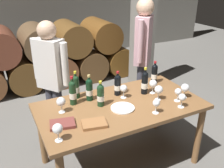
% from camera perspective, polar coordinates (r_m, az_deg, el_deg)
% --- Properties ---
extents(ground_plane, '(14.00, 14.00, 0.00)m').
position_cam_1_polar(ground_plane, '(3.00, 1.81, -17.53)').
color(ground_plane, '#66635E').
extents(cellar_back_wall, '(10.00, 0.24, 2.80)m').
position_cam_1_polar(cellar_back_wall, '(6.27, -17.63, 17.92)').
color(cellar_back_wall, slate).
rests_on(cellar_back_wall, ground_plane).
extents(barrel_stack, '(3.12, 0.90, 1.15)m').
position_cam_1_polar(barrel_stack, '(4.89, -12.88, 6.51)').
color(barrel_stack, brown).
rests_on(barrel_stack, ground_plane).
extents(stone_pillar, '(0.32, 0.32, 2.60)m').
position_cam_1_polar(stone_pillar, '(4.33, 7.25, 14.96)').
color(stone_pillar, slate).
rests_on(stone_pillar, ground_plane).
extents(dining_table, '(1.70, 0.90, 0.76)m').
position_cam_1_polar(dining_table, '(2.60, 2.01, -6.49)').
color(dining_table, brown).
rests_on(dining_table, ground_plane).
extents(wine_bottle_0, '(0.07, 0.07, 0.28)m').
position_cam_1_polar(wine_bottle_0, '(3.03, 9.80, 2.41)').
color(wine_bottle_0, black).
rests_on(wine_bottle_0, dining_table).
extents(wine_bottle_1, '(0.07, 0.07, 0.31)m').
position_cam_1_polar(wine_bottle_1, '(2.74, 7.58, 0.36)').
color(wine_bottle_1, black).
rests_on(wine_bottle_1, dining_table).
extents(wine_bottle_2, '(0.07, 0.07, 0.28)m').
position_cam_1_polar(wine_bottle_2, '(2.69, 1.30, -0.15)').
color(wine_bottle_2, black).
rests_on(wine_bottle_2, dining_table).
extents(wine_bottle_3, '(0.07, 0.07, 0.27)m').
position_cam_1_polar(wine_bottle_3, '(2.48, -2.65, -2.56)').
color(wine_bottle_3, '#19381E').
rests_on(wine_bottle_3, dining_table).
extents(wine_bottle_4, '(0.07, 0.07, 0.29)m').
position_cam_1_polar(wine_bottle_4, '(2.59, -5.27, -1.22)').
color(wine_bottle_4, black).
rests_on(wine_bottle_4, dining_table).
extents(wine_bottle_5, '(0.07, 0.07, 0.31)m').
position_cam_1_polar(wine_bottle_5, '(2.53, -9.09, -1.92)').
color(wine_bottle_5, '#19381E').
rests_on(wine_bottle_5, dining_table).
extents(wine_bottle_6, '(0.07, 0.07, 0.31)m').
position_cam_1_polar(wine_bottle_6, '(2.65, -8.36, -0.58)').
color(wine_bottle_6, '#19381E').
rests_on(wine_bottle_6, dining_table).
extents(wine_glass_0, '(0.09, 0.09, 0.16)m').
position_cam_1_polar(wine_glass_0, '(2.03, -12.49, -10.17)').
color(wine_glass_0, white).
rests_on(wine_glass_0, dining_table).
extents(wine_glass_1, '(0.07, 0.07, 0.15)m').
position_cam_1_polar(wine_glass_1, '(2.39, 10.22, -4.49)').
color(wine_glass_1, white).
rests_on(wine_glass_1, dining_table).
extents(wine_glass_2, '(0.09, 0.09, 0.16)m').
position_cam_1_polar(wine_glass_2, '(2.74, 16.57, -0.90)').
color(wine_glass_2, white).
rests_on(wine_glass_2, dining_table).
extents(wine_glass_3, '(0.07, 0.07, 0.15)m').
position_cam_1_polar(wine_glass_3, '(2.66, 15.06, -1.84)').
color(wine_glass_3, white).
rests_on(wine_glass_3, dining_table).
extents(wine_glass_4, '(0.09, 0.09, 0.16)m').
position_cam_1_polar(wine_glass_4, '(2.63, 10.77, -1.37)').
color(wine_glass_4, white).
rests_on(wine_glass_4, dining_table).
extents(wine_glass_5, '(0.08, 0.08, 0.15)m').
position_cam_1_polar(wine_glass_5, '(2.55, 15.93, -3.09)').
color(wine_glass_5, white).
rests_on(wine_glass_5, dining_table).
extents(wine_glass_6, '(0.08, 0.08, 0.15)m').
position_cam_1_polar(wine_glass_6, '(2.63, 2.71, -1.11)').
color(wine_glass_6, white).
rests_on(wine_glass_6, dining_table).
extents(wine_glass_7, '(0.09, 0.09, 0.16)m').
position_cam_1_polar(wine_glass_7, '(2.41, -11.74, -4.10)').
color(wine_glass_7, white).
rests_on(wine_glass_7, dining_table).
extents(wine_glass_8, '(0.09, 0.09, 0.16)m').
position_cam_1_polar(wine_glass_8, '(2.77, 9.49, 0.04)').
color(wine_glass_8, white).
rests_on(wine_glass_8, dining_table).
extents(tasting_notebook, '(0.25, 0.20, 0.03)m').
position_cam_1_polar(tasting_notebook, '(2.23, -4.14, -9.14)').
color(tasting_notebook, '#936038').
rests_on(tasting_notebook, dining_table).
extents(leather_ledger, '(0.25, 0.20, 0.03)m').
position_cam_1_polar(leather_ledger, '(2.26, -11.42, -9.05)').
color(leather_ledger, brown).
rests_on(leather_ledger, dining_table).
extents(serving_plate, '(0.24, 0.24, 0.01)m').
position_cam_1_polar(serving_plate, '(2.47, 2.48, -5.57)').
color(serving_plate, white).
rests_on(serving_plate, dining_table).
extents(sommelier_presenting, '(0.37, 0.37, 1.72)m').
position_cam_1_polar(sommelier_presenting, '(3.40, 7.19, 7.89)').
color(sommelier_presenting, '#383842').
rests_on(sommelier_presenting, ground_plane).
extents(taster_seated_left, '(0.33, 0.42, 1.54)m').
position_cam_1_polar(taster_seated_left, '(2.93, -13.86, 2.07)').
color(taster_seated_left, '#383842').
rests_on(taster_seated_left, ground_plane).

